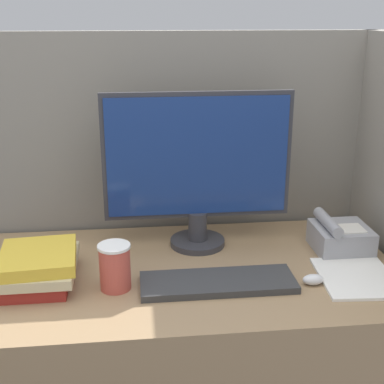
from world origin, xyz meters
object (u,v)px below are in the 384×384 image
(monitor, at_px, (198,169))
(desk_telephone, at_px, (340,237))
(book_stack, at_px, (38,266))
(coffee_cup, at_px, (115,267))
(keyboard, at_px, (218,282))
(mouse, at_px, (313,280))

(monitor, bearing_deg, desk_telephone, -11.76)
(book_stack, bearing_deg, desk_telephone, 7.13)
(monitor, height_order, book_stack, monitor)
(book_stack, bearing_deg, monitor, 23.69)
(coffee_cup, distance_m, book_stack, 0.22)
(monitor, height_order, keyboard, monitor)
(monitor, relative_size, desk_telephone, 3.33)
(coffee_cup, height_order, book_stack, coffee_cup)
(mouse, xyz_separation_m, book_stack, (-0.77, 0.10, 0.04))
(book_stack, height_order, desk_telephone, desk_telephone)
(keyboard, xyz_separation_m, desk_telephone, (0.43, 0.19, 0.04))
(mouse, bearing_deg, keyboard, 174.95)
(mouse, height_order, desk_telephone, desk_telephone)
(monitor, xyz_separation_m, book_stack, (-0.48, -0.21, -0.21))
(mouse, height_order, book_stack, book_stack)
(monitor, relative_size, mouse, 9.94)
(book_stack, bearing_deg, keyboard, -8.56)
(keyboard, distance_m, desk_telephone, 0.47)
(keyboard, bearing_deg, monitor, 94.73)
(coffee_cup, xyz_separation_m, desk_telephone, (0.71, 0.17, -0.02))
(mouse, distance_m, desk_telephone, 0.27)
(monitor, height_order, desk_telephone, monitor)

